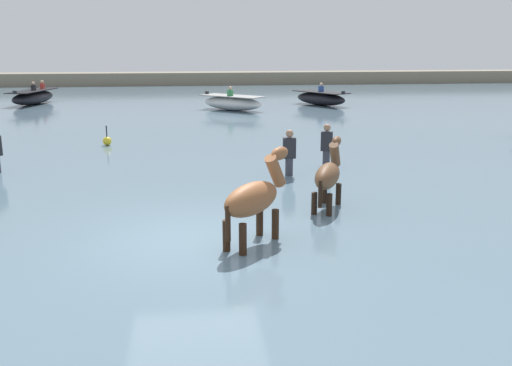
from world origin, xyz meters
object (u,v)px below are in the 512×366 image
at_px(boat_far_offshore, 321,98).
at_px(person_spectator_far, 289,159).
at_px(person_onlooker_right, 326,151).
at_px(horse_trailing_bay, 328,177).
at_px(boat_mid_channel, 232,103).
at_px(horse_lead_chestnut, 254,201).
at_px(boat_far_inshore, 33,97).
at_px(channel_buoy, 107,141).

bearing_deg(boat_far_offshore, person_spectator_far, -105.82).
distance_m(person_onlooker_right, person_spectator_far, 1.52).
distance_m(horse_trailing_bay, boat_mid_channel, 18.05).
bearing_deg(horse_trailing_bay, boat_far_offshore, 77.30).
bearing_deg(horse_trailing_bay, boat_mid_channel, 91.85).
distance_m(horse_lead_chestnut, horse_trailing_bay, 2.65).
distance_m(horse_trailing_bay, boat_far_offshore, 20.34).
bearing_deg(boat_far_offshore, boat_far_inshore, 171.31).
bearing_deg(horse_lead_chestnut, boat_mid_channel, 86.57).
xyz_separation_m(boat_mid_channel, channel_buoy, (-5.04, -9.78, -0.22)).
relative_size(boat_far_inshore, channel_buoy, 6.29).
distance_m(boat_far_inshore, boat_mid_channel, 11.73).
bearing_deg(boat_mid_channel, person_onlooker_right, -83.78).
bearing_deg(person_spectator_far, horse_trailing_bay, -85.01).
bearing_deg(boat_far_inshore, horse_lead_chestnut, -68.12).
xyz_separation_m(boat_far_offshore, channel_buoy, (-10.09, -11.58, -0.22)).
relative_size(horse_trailing_bay, channel_buoy, 2.73).
xyz_separation_m(person_onlooker_right, channel_buoy, (-6.57, 4.25, -0.30)).
distance_m(horse_trailing_bay, person_onlooker_right, 4.13).
bearing_deg(horse_lead_chestnut, boat_far_inshore, 111.88).
bearing_deg(person_spectator_far, horse_lead_chestnut, -106.63).
xyz_separation_m(boat_far_offshore, person_spectator_far, (-4.74, -16.74, 0.08)).
bearing_deg(boat_far_inshore, person_onlooker_right, -55.70).
xyz_separation_m(horse_trailing_bay, boat_far_inshore, (-11.52, 22.28, -0.28)).
height_order(horse_lead_chestnut, person_spectator_far, horse_lead_chestnut).
bearing_deg(person_onlooker_right, horse_lead_chestnut, -114.55).
relative_size(boat_far_inshore, boat_far_offshore, 1.18).
height_order(person_onlooker_right, channel_buoy, person_onlooker_right).
distance_m(boat_far_inshore, channel_buoy, 15.21).
height_order(horse_trailing_bay, boat_mid_channel, horse_trailing_bay).
bearing_deg(channel_buoy, person_onlooker_right, -32.89).
distance_m(boat_far_inshore, boat_far_offshore, 16.17).
distance_m(boat_far_offshore, person_spectator_far, 17.40).
bearing_deg(channel_buoy, boat_far_inshore, 112.80).
bearing_deg(channel_buoy, horse_trailing_bay, -55.76).
xyz_separation_m(horse_lead_chestnut, channel_buoy, (-3.84, 10.22, -0.61)).
bearing_deg(horse_lead_chestnut, person_onlooker_right, 65.45).
distance_m(person_spectator_far, channel_buoy, 7.44).
bearing_deg(boat_mid_channel, channel_buoy, -117.25).
xyz_separation_m(boat_far_inshore, person_spectator_far, (11.25, -19.18, 0.06)).
xyz_separation_m(boat_mid_channel, boat_far_offshore, (5.05, 1.80, 0.00)).
relative_size(horse_lead_chestnut, channel_buoy, 2.98).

